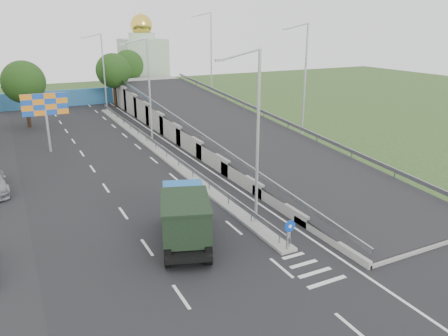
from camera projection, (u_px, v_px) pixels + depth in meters
ground at (314, 272)px, 21.20m from camera, size 160.00×160.00×0.00m
road_surface at (137, 166)px, 36.85m from camera, size 26.00×90.00×0.04m
median at (156, 149)px, 41.49m from camera, size 1.00×44.00×0.20m
overpass_ramp at (226, 125)px, 44.19m from camera, size 10.00×50.00×3.50m
median_guardrail at (156, 143)px, 41.29m from camera, size 0.09×44.00×0.71m
sign_bollard at (289, 235)px, 22.72m from camera, size 0.64×0.23×1.67m
lamp_post_near at (255, 130)px, 24.50m from camera, size 2.74×0.18×10.08m
lamp_post_mid at (147, 86)px, 41.43m from camera, size 2.74×0.18×10.08m
lamp_post_far at (102, 68)px, 58.37m from camera, size 2.74×0.18×10.08m
blue_wall at (67, 98)px, 63.14m from camera, size 30.00×0.50×2.40m
church at (143, 61)px, 74.61m from camera, size 7.00×7.00×13.80m
billboard at (45, 108)px, 39.73m from camera, size 4.00×0.24×5.50m
tree_left_mid at (23, 82)px, 49.15m from camera, size 4.80×4.80×7.60m
tree_median_far at (113, 71)px, 61.07m from camera, size 4.80×4.80×7.60m
tree_ramp_far at (128, 65)px, 68.71m from camera, size 4.80×4.80×7.60m
dump_truck at (185, 216)px, 23.70m from camera, size 4.29×6.83×2.83m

